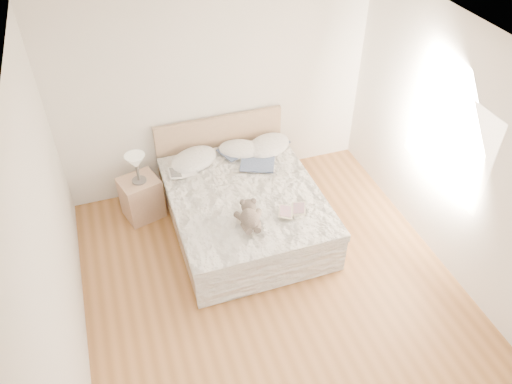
% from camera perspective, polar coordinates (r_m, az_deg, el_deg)
% --- Properties ---
extents(floor, '(4.00, 4.50, 0.00)m').
position_cam_1_polar(floor, '(5.56, 2.38, -11.83)').
color(floor, brown).
rests_on(floor, ground).
extents(ceiling, '(4.00, 4.50, 0.00)m').
position_cam_1_polar(ceiling, '(3.82, 3.49, 14.04)').
color(ceiling, silver).
rests_on(ceiling, ground).
extents(wall_back, '(4.00, 0.02, 2.70)m').
position_cam_1_polar(wall_back, '(6.34, -4.62, 11.51)').
color(wall_back, white).
rests_on(wall_back, ground).
extents(wall_left, '(0.02, 4.50, 2.70)m').
position_cam_1_polar(wall_left, '(4.43, -22.27, -6.77)').
color(wall_left, white).
rests_on(wall_left, ground).
extents(wall_right, '(0.02, 4.50, 2.70)m').
position_cam_1_polar(wall_right, '(5.49, 22.73, 3.22)').
color(wall_right, white).
rests_on(wall_right, ground).
extents(window, '(0.02, 1.30, 1.10)m').
position_cam_1_polar(window, '(5.61, 21.11, 5.79)').
color(window, white).
rests_on(window, wall_right).
extents(bed, '(1.72, 2.14, 1.00)m').
position_cam_1_polar(bed, '(6.10, -1.49, -1.67)').
color(bed, tan).
rests_on(bed, floor).
extents(nightstand, '(0.54, 0.51, 0.56)m').
position_cam_1_polar(nightstand, '(6.43, -12.96, -0.63)').
color(nightstand, tan).
rests_on(nightstand, floor).
extents(table_lamp, '(0.29, 0.29, 0.39)m').
position_cam_1_polar(table_lamp, '(6.08, -13.57, 3.25)').
color(table_lamp, '#4F4945').
rests_on(table_lamp, nightstand).
extents(pillow_left, '(0.78, 0.71, 0.19)m').
position_cam_1_polar(pillow_left, '(6.34, -7.11, 3.70)').
color(pillow_left, white).
rests_on(pillow_left, bed).
extents(pillow_middle, '(0.68, 0.61, 0.17)m').
position_cam_1_polar(pillow_middle, '(6.48, -1.80, 4.91)').
color(pillow_middle, white).
rests_on(pillow_middle, bed).
extents(pillow_right, '(0.78, 0.70, 0.19)m').
position_cam_1_polar(pillow_right, '(6.54, 1.42, 5.32)').
color(pillow_right, white).
rests_on(pillow_right, bed).
extents(blouse, '(0.89, 0.91, 0.03)m').
position_cam_1_polar(blouse, '(6.35, 0.27, 4.00)').
color(blouse, '#334160').
rests_on(blouse, bed).
extents(photo_book, '(0.36, 0.26, 0.03)m').
position_cam_1_polar(photo_book, '(6.17, -8.40, 2.26)').
color(photo_book, white).
rests_on(photo_book, bed).
extents(childrens_book, '(0.38, 0.33, 0.02)m').
position_cam_1_polar(childrens_book, '(5.58, 4.14, -2.14)').
color(childrens_book, beige).
rests_on(childrens_book, bed).
extents(teddy_bear, '(0.31, 0.41, 0.20)m').
position_cam_1_polar(teddy_bear, '(5.38, -0.71, -3.65)').
color(teddy_bear, brown).
rests_on(teddy_bear, bed).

